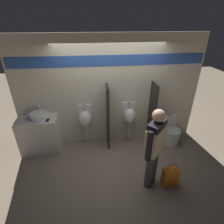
{
  "coord_description": "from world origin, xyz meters",
  "views": [
    {
      "loc": [
        -0.46,
        -3.34,
        2.93
      ],
      "look_at": [
        0.0,
        0.17,
        1.05
      ],
      "focal_mm": 28.0,
      "sensor_mm": 36.0,
      "label": 1
    }
  ],
  "objects_px": {
    "urinal_near_counter": "(85,119)",
    "person_in_vest": "(155,145)",
    "cell_phone": "(48,120)",
    "toilet": "(171,133)",
    "sink_basin": "(38,115)",
    "shopping_bag": "(170,176)",
    "urinal_far": "(129,116)"
  },
  "relations": [
    {
      "from": "sink_basin",
      "to": "urinal_far",
      "type": "distance_m",
      "value": 2.17
    },
    {
      "from": "cell_phone",
      "to": "person_in_vest",
      "type": "distance_m",
      "value": 2.41
    },
    {
      "from": "cell_phone",
      "to": "shopping_bag",
      "type": "distance_m",
      "value": 2.87
    },
    {
      "from": "person_in_vest",
      "to": "shopping_bag",
      "type": "distance_m",
      "value": 0.86
    },
    {
      "from": "toilet",
      "to": "shopping_bag",
      "type": "distance_m",
      "value": 1.45
    },
    {
      "from": "urinal_far",
      "to": "person_in_vest",
      "type": "relative_size",
      "value": 0.69
    },
    {
      "from": "urinal_far",
      "to": "shopping_bag",
      "type": "relative_size",
      "value": 2.16
    },
    {
      "from": "urinal_far",
      "to": "person_in_vest",
      "type": "height_order",
      "value": "person_in_vest"
    },
    {
      "from": "urinal_near_counter",
      "to": "toilet",
      "type": "height_order",
      "value": "urinal_near_counter"
    },
    {
      "from": "cell_phone",
      "to": "urinal_near_counter",
      "type": "xyz_separation_m",
      "value": [
        0.84,
        0.21,
        -0.15
      ]
    },
    {
      "from": "sink_basin",
      "to": "person_in_vest",
      "type": "bearing_deg",
      "value": -30.81
    },
    {
      "from": "toilet",
      "to": "person_in_vest",
      "type": "height_order",
      "value": "person_in_vest"
    },
    {
      "from": "urinal_far",
      "to": "shopping_bag",
      "type": "xyz_separation_m",
      "value": [
        0.51,
        -1.5,
        -0.57
      ]
    },
    {
      "from": "person_in_vest",
      "to": "urinal_near_counter",
      "type": "bearing_deg",
      "value": 85.43
    },
    {
      "from": "cell_phone",
      "to": "toilet",
      "type": "height_order",
      "value": "cell_phone"
    },
    {
      "from": "urinal_near_counter",
      "to": "shopping_bag",
      "type": "distance_m",
      "value": 2.28
    },
    {
      "from": "urinal_near_counter",
      "to": "person_in_vest",
      "type": "distance_m",
      "value": 1.9
    },
    {
      "from": "cell_phone",
      "to": "urinal_far",
      "type": "relative_size",
      "value": 0.12
    },
    {
      "from": "toilet",
      "to": "shopping_bag",
      "type": "height_order",
      "value": "toilet"
    },
    {
      "from": "cell_phone",
      "to": "urinal_near_counter",
      "type": "height_order",
      "value": "urinal_near_counter"
    },
    {
      "from": "toilet",
      "to": "shopping_bag",
      "type": "bearing_deg",
      "value": -114.39
    },
    {
      "from": "toilet",
      "to": "shopping_bag",
      "type": "relative_size",
      "value": 1.58
    },
    {
      "from": "urinal_near_counter",
      "to": "toilet",
      "type": "relative_size",
      "value": 1.37
    },
    {
      "from": "urinal_near_counter",
      "to": "person_in_vest",
      "type": "relative_size",
      "value": 0.69
    },
    {
      "from": "toilet",
      "to": "sink_basin",
      "type": "bearing_deg",
      "value": 177.74
    },
    {
      "from": "shopping_bag",
      "to": "person_in_vest",
      "type": "bearing_deg",
      "value": 168.6
    },
    {
      "from": "urinal_near_counter",
      "to": "shopping_bag",
      "type": "relative_size",
      "value": 2.16
    },
    {
      "from": "urinal_near_counter",
      "to": "cell_phone",
      "type": "bearing_deg",
      "value": -166.02
    },
    {
      "from": "sink_basin",
      "to": "shopping_bag",
      "type": "relative_size",
      "value": 0.76
    },
    {
      "from": "urinal_near_counter",
      "to": "person_in_vest",
      "type": "height_order",
      "value": "person_in_vest"
    },
    {
      "from": "cell_phone",
      "to": "shopping_bag",
      "type": "xyz_separation_m",
      "value": [
        2.45,
        -1.29,
        -0.72
      ]
    },
    {
      "from": "cell_phone",
      "to": "person_in_vest",
      "type": "bearing_deg",
      "value": -30.4
    }
  ]
}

